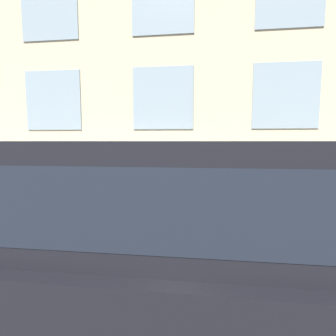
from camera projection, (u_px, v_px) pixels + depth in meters
ground_plane at (134, 266)px, 3.88m from camera, size 80.00×80.00×0.00m
sidewalk at (153, 228)px, 5.32m from camera, size 2.94×60.00×0.17m
building_facade at (164, 42)px, 6.48m from camera, size 0.33×40.00×8.55m
fire_hydrant at (178, 218)px, 4.30m from camera, size 0.35×0.46×0.80m
person at (159, 182)px, 4.86m from camera, size 0.37×0.24×1.52m
parked_truck_charcoal_near at (184, 231)px, 2.37m from camera, size 2.07×5.13×1.85m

